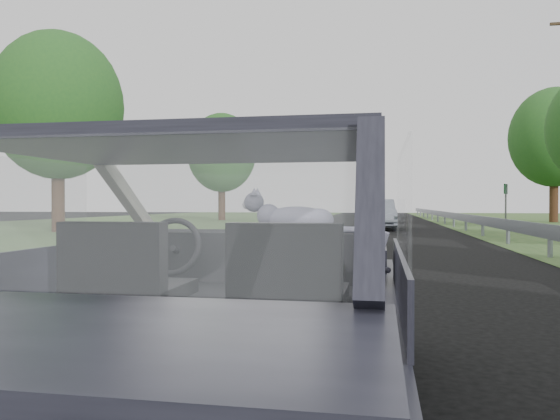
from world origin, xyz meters
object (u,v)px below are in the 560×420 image
at_px(subject_car, 222,290).
at_px(other_car, 378,214).
at_px(highway_sign, 506,205).
at_px(cat, 296,217).

xyz_separation_m(subject_car, other_car, (0.64, 22.81, -0.03)).
xyz_separation_m(other_car, highway_sign, (6.66, 5.13, 0.42)).
height_order(subject_car, highway_sign, highway_sign).
distance_m(other_car, highway_sign, 8.42).
bearing_deg(cat, subject_car, -110.22).
bearing_deg(subject_car, cat, 64.78).
xyz_separation_m(cat, highway_sign, (7.01, 27.33, 0.03)).
relative_size(other_car, highway_sign, 1.89).
relative_size(subject_car, highway_sign, 1.79).
height_order(subject_car, other_car, subject_car).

